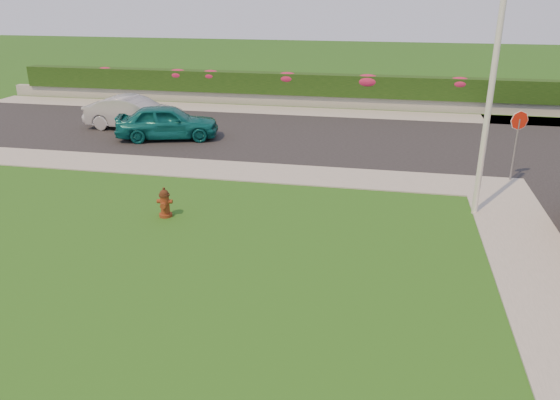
% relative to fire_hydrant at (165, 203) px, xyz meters
% --- Properties ---
extents(ground, '(120.00, 120.00, 0.00)m').
position_rel_fire_hydrant_xyz_m(ground, '(2.32, -4.78, -0.40)').
color(ground, black).
rests_on(ground, ground).
extents(street_far, '(26.00, 8.00, 0.04)m').
position_rel_fire_hydrant_xyz_m(street_far, '(-2.68, 9.22, -0.38)').
color(street_far, black).
rests_on(street_far, ground).
extents(sidewalk_far, '(24.00, 2.00, 0.04)m').
position_rel_fire_hydrant_xyz_m(sidewalk_far, '(-3.68, 4.22, -0.38)').
color(sidewalk_far, gray).
rests_on(sidewalk_far, ground).
extents(curb_corner, '(2.00, 2.00, 0.04)m').
position_rel_fire_hydrant_xyz_m(curb_corner, '(9.32, 4.22, -0.38)').
color(curb_corner, gray).
rests_on(curb_corner, ground).
extents(sidewalk_beyond, '(34.00, 2.00, 0.04)m').
position_rel_fire_hydrant_xyz_m(sidewalk_beyond, '(1.32, 14.22, -0.38)').
color(sidewalk_beyond, gray).
rests_on(sidewalk_beyond, ground).
extents(retaining_wall, '(34.00, 0.40, 0.60)m').
position_rel_fire_hydrant_xyz_m(retaining_wall, '(1.32, 15.72, -0.10)').
color(retaining_wall, gray).
rests_on(retaining_wall, ground).
extents(hedge, '(32.00, 0.90, 1.10)m').
position_rel_fire_hydrant_xyz_m(hedge, '(1.32, 15.82, 0.75)').
color(hedge, black).
rests_on(hedge, retaining_wall).
extents(fire_hydrant, '(0.43, 0.41, 0.84)m').
position_rel_fire_hydrant_xyz_m(fire_hydrant, '(0.00, 0.00, 0.00)').
color(fire_hydrant, '#4F230C').
rests_on(fire_hydrant, ground).
extents(sedan_teal, '(4.43, 2.73, 1.41)m').
position_rel_fire_hydrant_xyz_m(sedan_teal, '(-3.07, 7.76, 0.35)').
color(sedan_teal, '#0B5858').
rests_on(sedan_teal, street_far).
extents(sedan_silver, '(4.28, 1.52, 1.40)m').
position_rel_fire_hydrant_xyz_m(sedan_silver, '(-5.23, 9.18, 0.35)').
color(sedan_silver, '#A7AAAF').
rests_on(sedan_silver, street_far).
extents(utility_pole, '(0.16, 0.16, 6.48)m').
position_rel_fire_hydrant_xyz_m(utility_pole, '(8.36, 1.92, 2.85)').
color(utility_pole, silver).
rests_on(utility_pole, ground).
extents(stop_sign, '(0.58, 0.27, 2.31)m').
position_rel_fire_hydrant_xyz_m(stop_sign, '(9.87, 5.04, 1.30)').
color(stop_sign, slate).
rests_on(stop_sign, ground).
extents(flower_clump_a, '(1.04, 0.67, 0.52)m').
position_rel_fire_hydrant_xyz_m(flower_clump_a, '(-9.98, 15.72, 1.10)').
color(flower_clump_a, '#C32158').
rests_on(flower_clump_a, hedge).
extents(flower_clump_b, '(1.20, 0.77, 0.60)m').
position_rel_fire_hydrant_xyz_m(flower_clump_b, '(-5.66, 15.72, 1.07)').
color(flower_clump_b, '#C32158').
rests_on(flower_clump_b, hedge).
extents(flower_clump_c, '(1.18, 0.76, 0.59)m').
position_rel_fire_hydrant_xyz_m(flower_clump_c, '(-3.77, 15.72, 1.07)').
color(flower_clump_c, '#C32158').
rests_on(flower_clump_c, hedge).
extents(flower_clump_d, '(1.24, 0.80, 0.62)m').
position_rel_fire_hydrant_xyz_m(flower_clump_d, '(0.45, 15.72, 1.06)').
color(flower_clump_d, '#C32158').
rests_on(flower_clump_d, hedge).
extents(flower_clump_e, '(1.39, 0.90, 0.70)m').
position_rel_fire_hydrant_xyz_m(flower_clump_e, '(4.65, 15.72, 1.03)').
color(flower_clump_e, '#C32158').
rests_on(flower_clump_e, hedge).
extents(flower_clump_f, '(1.23, 0.79, 0.62)m').
position_rel_fire_hydrant_xyz_m(flower_clump_f, '(9.18, 15.72, 1.06)').
color(flower_clump_f, '#C32158').
rests_on(flower_clump_f, hedge).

